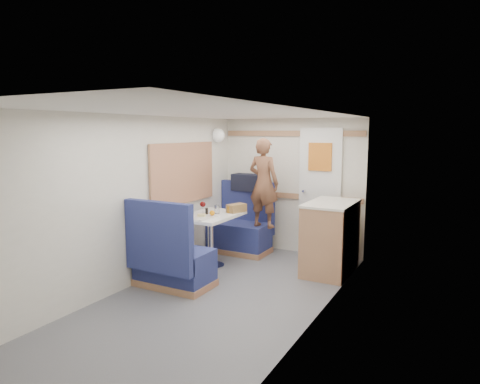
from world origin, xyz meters
The scene contains 26 objects.
floor centered at (0.00, 0.00, 0.00)m, with size 4.50×4.50×0.00m, color #515156.
ceiling centered at (0.00, 0.00, 2.00)m, with size 4.50×4.50×0.00m, color silver.
wall_back centered at (0.00, 2.25, 1.00)m, with size 2.20×0.02×2.00m, color silver.
wall_left centered at (-1.10, 0.00, 1.00)m, with size 0.02×4.50×2.00m, color silver.
wall_right centered at (1.10, 0.00, 1.00)m, with size 0.02×4.50×2.00m, color silver.
oak_trim_low centered at (0.00, 2.23, 0.85)m, with size 2.15×0.02×0.08m, color #9B6346.
oak_trim_high centered at (0.00, 2.23, 1.78)m, with size 2.15×0.02×0.08m, color #9B6346.
side_window centered at (-1.08, 1.00, 1.25)m, with size 0.04×1.30×0.72m, color #B4BA9E.
rear_door centered at (0.45, 2.22, 0.97)m, with size 0.62×0.12×1.86m.
dinette_table centered at (-0.65, 1.00, 0.57)m, with size 0.62×0.92×0.72m.
bench_far centered at (-0.65, 1.86, 0.30)m, with size 0.90×0.59×1.05m.
bench_near centered at (-0.65, 0.14, 0.30)m, with size 0.90×0.59×1.05m.
ledge centered at (-0.65, 2.12, 0.88)m, with size 0.90×0.14×0.04m, color #9B6346.
dome_light centered at (-1.04, 1.85, 1.75)m, with size 0.20×0.20×0.20m, color white.
galley_counter centered at (0.82, 1.55, 0.47)m, with size 0.57×0.92×0.92m.
person centered at (-0.22, 1.74, 1.08)m, with size 0.46×0.30×1.27m, color brown.
duffel_bag centered at (-0.64, 2.12, 1.03)m, with size 0.53×0.26×0.26m, color black.
tray centered at (-0.59, 0.73, 0.73)m, with size 0.25×0.32×0.02m, color silver.
orange_fruit centered at (-0.54, 0.87, 0.77)m, with size 0.07×0.07×0.07m, color #D94909.
cheese_block centered at (-0.63, 0.75, 0.75)m, with size 0.10×0.06×0.03m, color #F0DE8A.
wine_glass centered at (-0.76, 0.98, 0.84)m, with size 0.08×0.08×0.17m.
tumbler_left centered at (-0.80, 0.70, 0.77)m, with size 0.06×0.06×0.10m, color white.
tumbler_right centered at (-0.61, 1.10, 0.78)m, with size 0.07×0.07×0.11m, color white.
beer_glass centered at (-0.48, 1.21, 0.77)m, with size 0.06×0.06×0.09m, color #8A5814.
pepper_grinder centered at (-0.66, 0.92, 0.77)m, with size 0.04×0.04×0.10m, color black.
bread_loaf centered at (-0.43, 1.31, 0.77)m, with size 0.14×0.26×0.11m, color olive.
Camera 1 is at (2.32, -3.71, 1.81)m, focal length 32.00 mm.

